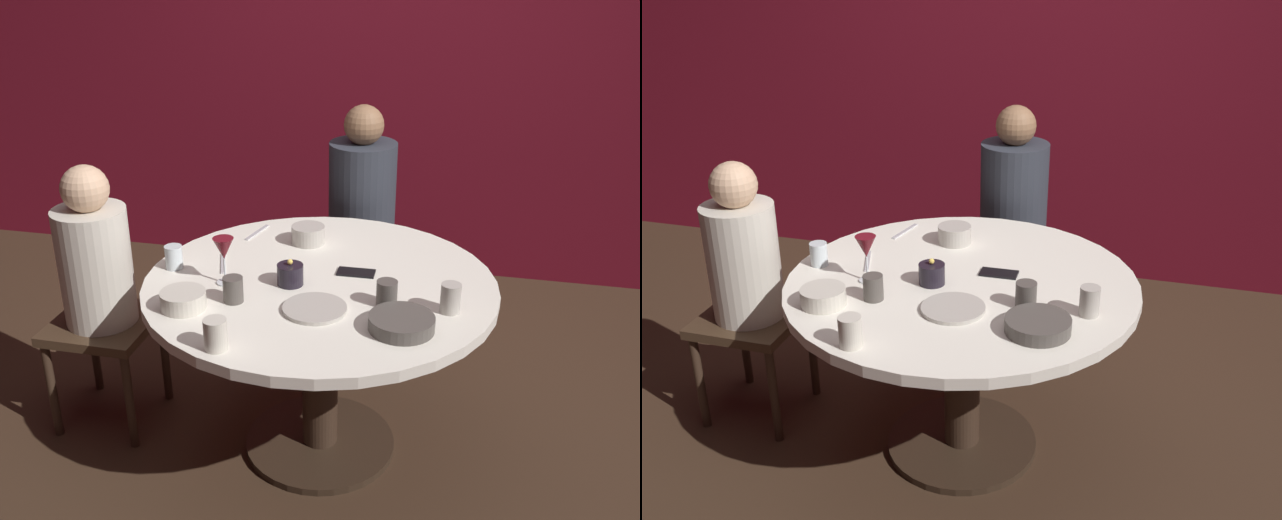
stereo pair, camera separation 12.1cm
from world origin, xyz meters
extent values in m
plane|color=#382619|center=(0.00, 0.00, 0.00)|extent=(8.00, 8.00, 0.00)
cube|color=maroon|center=(0.00, 1.84, 1.30)|extent=(6.00, 0.10, 2.60)
cylinder|color=silver|center=(0.00, 0.00, 0.73)|extent=(1.29, 1.29, 0.04)
cylinder|color=#332319|center=(0.00, 0.00, 0.35)|extent=(0.14, 0.14, 0.71)
cylinder|color=#2D2116|center=(0.00, 0.00, 0.01)|extent=(0.60, 0.60, 0.03)
cube|color=#3F2D1E|center=(-0.90, 0.00, 0.45)|extent=(0.40, 0.40, 0.04)
cylinder|color=beige|center=(-0.90, 0.00, 0.71)|extent=(0.28, 0.28, 0.48)
sphere|color=tan|center=(-0.90, 0.00, 1.03)|extent=(0.18, 0.18, 0.18)
cylinder|color=#332319|center=(-1.07, -0.17, 0.21)|extent=(0.04, 0.04, 0.43)
cylinder|color=#332319|center=(-0.73, -0.17, 0.21)|extent=(0.04, 0.04, 0.43)
cylinder|color=#332319|center=(-1.07, 0.17, 0.21)|extent=(0.04, 0.04, 0.43)
cylinder|color=#332319|center=(-0.73, 0.17, 0.21)|extent=(0.04, 0.04, 0.43)
cube|color=#3F2D1E|center=(0.00, 0.91, 0.45)|extent=(0.40, 0.40, 0.04)
cylinder|color=#2D333D|center=(0.00, 0.91, 0.74)|extent=(0.32, 0.32, 0.55)
sphere|color=#8C6647|center=(0.00, 0.91, 1.10)|extent=(0.19, 0.19, 0.19)
cylinder|color=#332319|center=(-0.17, 1.08, 0.21)|extent=(0.04, 0.04, 0.43)
cylinder|color=#332319|center=(-0.17, 0.74, 0.21)|extent=(0.04, 0.04, 0.43)
cylinder|color=#332319|center=(0.17, 1.08, 0.21)|extent=(0.04, 0.04, 0.43)
cylinder|color=#332319|center=(0.17, 0.74, 0.21)|extent=(0.04, 0.04, 0.43)
cylinder|color=black|center=(-0.10, -0.06, 0.78)|extent=(0.10, 0.10, 0.08)
sphere|color=#F9D159|center=(-0.10, -0.06, 0.83)|extent=(0.02, 0.02, 0.02)
cylinder|color=silver|center=(-0.33, -0.10, 0.75)|extent=(0.06, 0.06, 0.01)
cylinder|color=silver|center=(-0.33, -0.10, 0.80)|extent=(0.01, 0.01, 0.09)
cone|color=maroon|center=(-0.33, -0.10, 0.88)|extent=(0.08, 0.08, 0.08)
cylinder|color=#B2ADA3|center=(0.03, -0.23, 0.75)|extent=(0.22, 0.22, 0.01)
cube|color=black|center=(0.12, 0.08, 0.75)|extent=(0.14, 0.07, 0.01)
cylinder|color=beige|center=(-0.40, -0.31, 0.78)|extent=(0.16, 0.16, 0.06)
cylinder|color=#B2ADA3|center=(-0.12, 0.33, 0.78)|extent=(0.14, 0.14, 0.07)
cylinder|color=#4C4742|center=(0.33, -0.29, 0.77)|extent=(0.21, 0.21, 0.05)
cylinder|color=#4C4742|center=(0.26, -0.14, 0.79)|extent=(0.07, 0.07, 0.09)
cylinder|color=beige|center=(-0.20, -0.54, 0.80)|extent=(0.07, 0.07, 0.10)
cylinder|color=#B2ADA3|center=(0.48, -0.14, 0.80)|extent=(0.07, 0.07, 0.10)
cylinder|color=#4C4742|center=(-0.25, -0.23, 0.79)|extent=(0.07, 0.07, 0.09)
cylinder|color=silver|center=(-0.56, -0.02, 0.79)|extent=(0.07, 0.07, 0.09)
cube|color=#B7B7BC|center=(-0.36, 0.38, 0.75)|extent=(0.05, 0.18, 0.01)
cube|color=#B7B7BC|center=(-0.39, 0.05, 0.75)|extent=(0.07, 0.18, 0.01)
camera|label=1|loc=(0.52, -2.30, 1.90)|focal=40.41mm
camera|label=2|loc=(0.64, -2.27, 1.90)|focal=40.41mm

